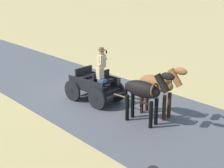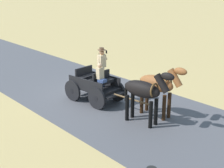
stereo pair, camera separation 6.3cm
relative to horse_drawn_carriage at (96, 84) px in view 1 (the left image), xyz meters
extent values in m
plane|color=tan|center=(-0.32, -0.77, -0.82)|extent=(200.00, 200.00, 0.00)
cube|color=#4C4C51|center=(-0.32, -0.77, -0.81)|extent=(6.18, 160.00, 0.01)
cube|color=black|center=(0.01, -0.08, -0.16)|extent=(1.45, 2.33, 0.12)
cube|color=black|center=(-0.55, -0.15, 0.12)|extent=(0.30, 2.08, 0.44)
cube|color=black|center=(0.58, -0.02, 0.12)|extent=(0.30, 2.08, 0.44)
cube|color=black|center=(-0.13, 1.13, -0.26)|extent=(1.10, 0.36, 0.08)
cube|color=black|center=(0.15, -1.27, -0.34)|extent=(0.74, 0.28, 0.06)
cube|color=black|center=(-0.06, 0.52, 0.22)|extent=(1.06, 0.48, 0.14)
cube|color=black|center=(-0.04, 0.34, 0.44)|extent=(1.02, 0.20, 0.44)
cube|color=black|center=(0.07, -0.57, 0.22)|extent=(1.06, 0.48, 0.14)
cube|color=black|center=(0.09, -0.75, 0.44)|extent=(1.02, 0.20, 0.44)
cylinder|color=black|center=(-0.72, 0.61, -0.34)|extent=(0.21, 0.97, 0.96)
cylinder|color=black|center=(-0.72, 0.61, -0.34)|extent=(0.14, 0.22, 0.21)
cylinder|color=black|center=(0.57, 0.76, -0.34)|extent=(0.21, 0.97, 0.96)
cylinder|color=black|center=(0.57, 0.76, -0.34)|extent=(0.14, 0.22, 0.21)
cylinder|color=black|center=(-0.54, -0.92, -0.34)|extent=(0.21, 0.97, 0.96)
cylinder|color=black|center=(-0.54, -0.92, -0.34)|extent=(0.14, 0.22, 0.21)
cylinder|color=black|center=(0.75, -0.77, -0.34)|extent=(0.21, 0.97, 0.96)
cylinder|color=black|center=(0.75, -0.77, -0.34)|extent=(0.14, 0.22, 0.21)
cylinder|color=brown|center=(-0.24, 2.10, -0.21)|extent=(0.30, 1.99, 0.07)
cylinder|color=black|center=(0.24, 0.55, 0.92)|extent=(0.02, 0.02, 1.30)
cylinder|color=#384C7F|center=(-0.17, 0.23, 0.35)|extent=(0.22, 0.22, 0.90)
cube|color=tan|center=(-0.17, 0.23, 1.08)|extent=(0.36, 0.26, 0.56)
sphere|color=#9E7051|center=(-0.17, 0.23, 1.48)|extent=(0.22, 0.22, 0.22)
cylinder|color=#473323|center=(-0.17, 0.23, 1.58)|extent=(0.36, 0.36, 0.01)
cylinder|color=#473323|center=(-0.17, 0.23, 1.63)|extent=(0.20, 0.20, 0.10)
cylinder|color=tan|center=(-0.36, 0.25, 1.26)|extent=(0.27, 0.11, 0.32)
cube|color=black|center=(-0.42, 0.26, 1.46)|extent=(0.03, 0.07, 0.14)
cube|color=#384C7F|center=(0.18, 0.67, 0.36)|extent=(0.32, 0.35, 0.14)
cube|color=tan|center=(0.19, 0.55, 0.67)|extent=(0.32, 0.23, 0.48)
sphere|color=tan|center=(0.19, 0.55, 1.02)|extent=(0.20, 0.20, 0.20)
ellipsoid|color=brown|center=(-0.81, 2.84, 0.55)|extent=(0.72, 1.61, 0.64)
cylinder|color=black|center=(-1.04, 3.37, -0.29)|extent=(0.15, 0.15, 1.05)
cylinder|color=black|center=(-0.68, 3.40, -0.29)|extent=(0.15, 0.15, 1.05)
cylinder|color=black|center=(-0.93, 2.28, -0.29)|extent=(0.15, 0.15, 1.05)
cylinder|color=black|center=(-0.57, 2.32, -0.29)|extent=(0.15, 0.15, 1.05)
cylinder|color=brown|center=(-0.89, 3.68, 0.95)|extent=(0.33, 0.67, 0.73)
ellipsoid|color=brown|center=(-0.92, 3.90, 1.26)|extent=(0.28, 0.56, 0.28)
cube|color=black|center=(-0.89, 3.66, 0.99)|extent=(0.11, 0.51, 0.56)
cylinder|color=black|center=(-0.73, 2.10, 0.25)|extent=(0.11, 0.11, 0.70)
torus|color=brown|center=(-0.86, 3.38, 0.63)|extent=(0.55, 0.13, 0.55)
ellipsoid|color=black|center=(0.13, 2.95, 0.55)|extent=(0.80, 1.63, 0.64)
cylinder|color=black|center=(-0.13, 3.46, -0.29)|extent=(0.15, 0.15, 1.05)
cylinder|color=black|center=(0.22, 3.52, -0.29)|extent=(0.15, 0.15, 1.05)
cylinder|color=black|center=(0.04, 2.38, -0.29)|extent=(0.15, 0.15, 1.05)
cylinder|color=black|center=(0.40, 2.44, -0.29)|extent=(0.15, 0.15, 1.05)
cylinder|color=black|center=(0.00, 3.78, 0.95)|extent=(0.36, 0.68, 0.73)
ellipsoid|color=black|center=(-0.04, 4.00, 1.26)|extent=(0.30, 0.57, 0.28)
cube|color=black|center=(0.00, 3.76, 0.99)|extent=(0.14, 0.51, 0.56)
cylinder|color=black|center=(0.25, 2.22, 0.25)|extent=(0.11, 0.11, 0.70)
torus|color=brown|center=(0.05, 3.49, 0.63)|extent=(0.55, 0.16, 0.55)
camera|label=1|loc=(8.61, 10.71, 4.49)|focal=51.45mm
camera|label=2|loc=(8.56, 10.75, 4.49)|focal=51.45mm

